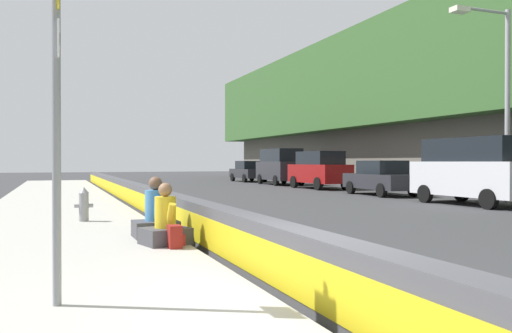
{
  "coord_description": "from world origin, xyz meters",
  "views": [
    {
      "loc": [
        -5.3,
        2.75,
        1.66
      ],
      "look_at": [
        5.81,
        -1.49,
        1.55
      ],
      "focal_mm": 36.9,
      "sensor_mm": 36.0,
      "label": 1
    }
  ],
  "objects_px": {
    "street_lamp": "(499,85)",
    "parked_car_third": "(475,170)",
    "parked_car_far": "(280,166)",
    "parked_car_fourth": "(381,178)",
    "fire_hydrant": "(84,204)",
    "seated_person_middle": "(156,218)",
    "route_sign_post": "(57,110)",
    "backpack": "(175,237)",
    "parked_car_midline": "(319,169)",
    "parked_car_farther": "(248,171)",
    "seated_person_foreground": "(165,225)"
  },
  "relations": [
    {
      "from": "parked_car_fourth",
      "to": "parked_car_far",
      "type": "height_order",
      "value": "parked_car_far"
    },
    {
      "from": "parked_car_fourth",
      "to": "parked_car_farther",
      "type": "distance_m",
      "value": 18.75
    },
    {
      "from": "parked_car_midline",
      "to": "parked_car_far",
      "type": "relative_size",
      "value": 0.94
    },
    {
      "from": "fire_hydrant",
      "to": "backpack",
      "type": "bearing_deg",
      "value": -165.19
    },
    {
      "from": "backpack",
      "to": "parked_car_third",
      "type": "height_order",
      "value": "parked_car_third"
    },
    {
      "from": "fire_hydrant",
      "to": "parked_car_midline",
      "type": "height_order",
      "value": "parked_car_midline"
    },
    {
      "from": "route_sign_post",
      "to": "seated_person_foreground",
      "type": "height_order",
      "value": "route_sign_post"
    },
    {
      "from": "seated_person_middle",
      "to": "parked_car_midline",
      "type": "xyz_separation_m",
      "value": [
        17.88,
        -13.12,
        0.66
      ]
    },
    {
      "from": "backpack",
      "to": "parked_car_midline",
      "type": "distance_m",
      "value": 23.37
    },
    {
      "from": "street_lamp",
      "to": "seated_person_middle",
      "type": "bearing_deg",
      "value": 109.77
    },
    {
      "from": "backpack",
      "to": "street_lamp",
      "type": "bearing_deg",
      "value": -64.98
    },
    {
      "from": "parked_car_fourth",
      "to": "backpack",
      "type": "bearing_deg",
      "value": 134.53
    },
    {
      "from": "route_sign_post",
      "to": "parked_car_farther",
      "type": "distance_m",
      "value": 37.8
    },
    {
      "from": "street_lamp",
      "to": "backpack",
      "type": "bearing_deg",
      "value": 115.02
    },
    {
      "from": "seated_person_middle",
      "to": "route_sign_post",
      "type": "bearing_deg",
      "value": 158.32
    },
    {
      "from": "seated_person_foreground",
      "to": "parked_car_third",
      "type": "distance_m",
      "value": 14.4
    },
    {
      "from": "street_lamp",
      "to": "route_sign_post",
      "type": "bearing_deg",
      "value": 121.35
    },
    {
      "from": "parked_car_fourth",
      "to": "parked_car_farther",
      "type": "height_order",
      "value": "same"
    },
    {
      "from": "seated_person_middle",
      "to": "parked_car_third",
      "type": "bearing_deg",
      "value": -68.71
    },
    {
      "from": "parked_car_far",
      "to": "parked_car_farther",
      "type": "distance_m",
      "value": 6.19
    },
    {
      "from": "route_sign_post",
      "to": "parked_car_midline",
      "type": "xyz_separation_m",
      "value": [
        22.58,
        -14.99,
        -1.03
      ]
    },
    {
      "from": "seated_person_foreground",
      "to": "seated_person_middle",
      "type": "height_order",
      "value": "seated_person_middle"
    },
    {
      "from": "route_sign_post",
      "to": "fire_hydrant",
      "type": "distance_m",
      "value": 8.31
    },
    {
      "from": "seated_person_middle",
      "to": "parked_car_fourth",
      "type": "distance_m",
      "value": 17.27
    },
    {
      "from": "street_lamp",
      "to": "parked_car_farther",
      "type": "bearing_deg",
      "value": 2.98
    },
    {
      "from": "seated_person_middle",
      "to": "street_lamp",
      "type": "xyz_separation_m",
      "value": [
        5.13,
        -14.27,
        4.11
      ]
    },
    {
      "from": "seated_person_middle",
      "to": "parked_car_far",
      "type": "relative_size",
      "value": 0.24
    },
    {
      "from": "street_lamp",
      "to": "fire_hydrant",
      "type": "bearing_deg",
      "value": 96.28
    },
    {
      "from": "fire_hydrant",
      "to": "backpack",
      "type": "distance_m",
      "value": 5.09
    },
    {
      "from": "fire_hydrant",
      "to": "parked_car_fourth",
      "type": "relative_size",
      "value": 0.19
    },
    {
      "from": "parked_car_far",
      "to": "parked_car_fourth",
      "type": "bearing_deg",
      "value": 179.66
    },
    {
      "from": "fire_hydrant",
      "to": "parked_car_fourth",
      "type": "height_order",
      "value": "parked_car_fourth"
    },
    {
      "from": "street_lamp",
      "to": "parked_car_farther",
      "type": "distance_m",
      "value": 25.22
    },
    {
      "from": "backpack",
      "to": "fire_hydrant",
      "type": "bearing_deg",
      "value": 14.81
    },
    {
      "from": "seated_person_middle",
      "to": "parked_car_third",
      "type": "relative_size",
      "value": 0.24
    },
    {
      "from": "parked_car_third",
      "to": "parked_car_far",
      "type": "bearing_deg",
      "value": -0.37
    },
    {
      "from": "parked_car_third",
      "to": "street_lamp",
      "type": "bearing_deg",
      "value": -87.5
    },
    {
      "from": "fire_hydrant",
      "to": "parked_car_midline",
      "type": "distance_m",
      "value": 20.37
    },
    {
      "from": "parked_car_midline",
      "to": "parked_car_far",
      "type": "xyz_separation_m",
      "value": [
        5.99,
        -0.02,
        0.17
      ]
    },
    {
      "from": "seated_person_middle",
      "to": "parked_car_midline",
      "type": "height_order",
      "value": "parked_car_midline"
    },
    {
      "from": "parked_car_third",
      "to": "parked_car_far",
      "type": "xyz_separation_m",
      "value": [
        18.79,
        -0.12,
        0.0
      ]
    },
    {
      "from": "backpack",
      "to": "parked_car_third",
      "type": "relative_size",
      "value": 0.08
    },
    {
      "from": "parked_car_farther",
      "to": "seated_person_middle",
      "type": "bearing_deg",
      "value": 156.64
    },
    {
      "from": "street_lamp",
      "to": "parked_car_third",
      "type": "distance_m",
      "value": 3.51
    },
    {
      "from": "street_lamp",
      "to": "parked_car_third",
      "type": "xyz_separation_m",
      "value": [
        -0.05,
        1.25,
        -3.28
      ]
    },
    {
      "from": "seated_person_foreground",
      "to": "parked_car_fourth",
      "type": "bearing_deg",
      "value": -46.73
    },
    {
      "from": "seated_person_middle",
      "to": "parked_car_midline",
      "type": "bearing_deg",
      "value": -36.28
    },
    {
      "from": "parked_car_far",
      "to": "parked_car_farther",
      "type": "height_order",
      "value": "parked_car_far"
    },
    {
      "from": "seated_person_middle",
      "to": "parked_car_fourth",
      "type": "height_order",
      "value": "parked_car_fourth"
    },
    {
      "from": "parked_car_third",
      "to": "fire_hydrant",
      "type": "bearing_deg",
      "value": 96.61
    }
  ]
}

